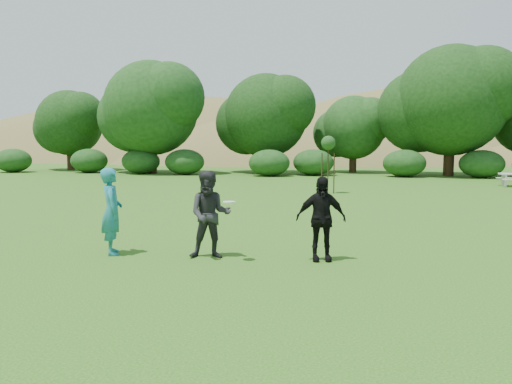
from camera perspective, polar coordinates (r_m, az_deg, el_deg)
ground at (r=11.79m, az=-2.67°, el=-6.78°), size 120.00×120.00×0.00m
player_teal at (r=11.79m, az=-16.17°, el=-2.13°), size 0.76×0.86×1.98m
player_grey at (r=11.01m, az=-5.28°, el=-2.58°), size 1.07×0.91×1.93m
player_black at (r=10.81m, az=7.42°, el=-3.04°), size 1.14×0.66×1.83m
frisbee at (r=10.57m, az=-3.08°, el=-1.14°), size 0.27×0.27×0.03m
sapling at (r=24.91m, az=8.26°, el=5.39°), size 0.70×0.70×2.85m
hillside at (r=81.04m, az=8.09°, el=-4.60°), size 150.00×72.00×52.00m
tree_row at (r=39.96m, az=11.47°, el=8.99°), size 53.92×10.38×9.62m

